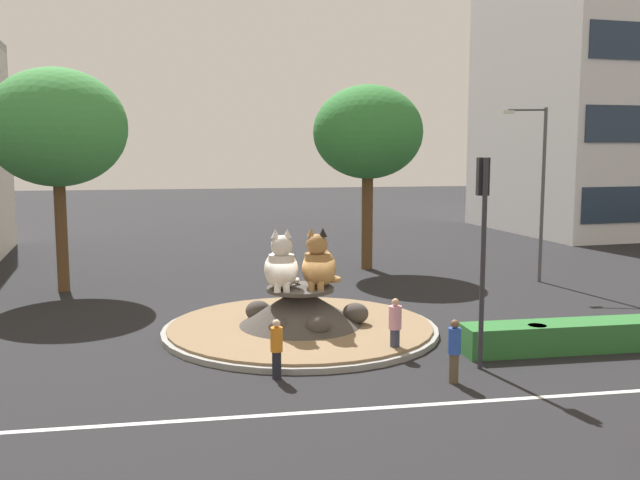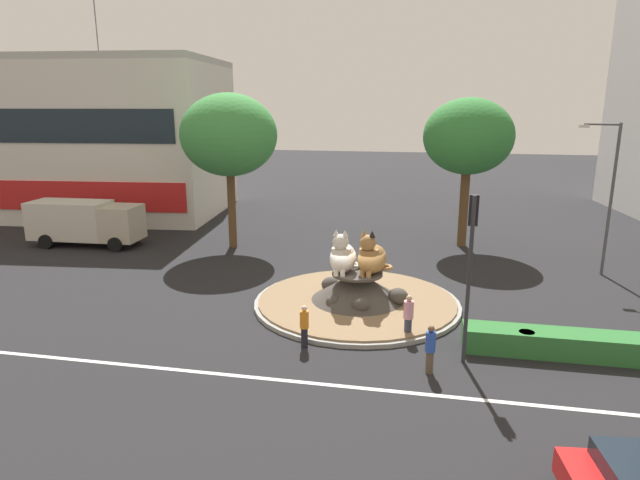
{
  "view_description": "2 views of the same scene",
  "coord_description": "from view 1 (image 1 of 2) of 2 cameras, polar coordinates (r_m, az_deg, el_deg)",
  "views": [
    {
      "loc": [
        -3.57,
        -23.68,
        6.34
      ],
      "look_at": [
        0.88,
        1.12,
        2.98
      ],
      "focal_mm": 40.75,
      "sensor_mm": 36.0,
      "label": 1
    },
    {
      "loc": [
        2.86,
        -23.1,
        8.91
      ],
      "look_at": [
        -2.02,
        1.59,
        2.54
      ],
      "focal_mm": 30.55,
      "sensor_mm": 36.0,
      "label": 2
    }
  ],
  "objects": [
    {
      "name": "streetlight_arm",
      "position": [
        34.53,
        16.8,
        4.28
      ],
      "size": [
        1.93,
        0.68,
        7.94
      ],
      "rotation": [
        0.0,
        0.0,
        2.85
      ],
      "color": "#4C4C51",
      "rests_on": "ground"
    },
    {
      "name": "pedestrian_blue_shirt",
      "position": [
        19.79,
        10.5,
        -8.44
      ],
      "size": [
        0.34,
        0.34,
        1.73
      ],
      "rotation": [
        0.0,
        0.0,
        3.38
      ],
      "color": "brown",
      "rests_on": "ground"
    },
    {
      "name": "second_tree_near_tower",
      "position": [
        32.8,
        -19.98,
        8.26
      ],
      "size": [
        5.87,
        5.87,
        9.51
      ],
      "color": "brown",
      "rests_on": "ground"
    },
    {
      "name": "cat_statue_white",
      "position": [
        24.05,
        -3.05,
        -2.1
      ],
      "size": [
        1.46,
        2.1,
        2.05
      ],
      "rotation": [
        0.0,
        0.0,
        -1.66
      ],
      "color": "silver",
      "rests_on": "roundabout_island"
    },
    {
      "name": "cat_statue_tabby",
      "position": [
        24.28,
        -0.08,
        -1.99
      ],
      "size": [
        1.79,
        2.08,
        2.06
      ],
      "rotation": [
        0.0,
        0.0,
        -1.9
      ],
      "color": "#9E703D",
      "rests_on": "roundabout_island"
    },
    {
      "name": "pedestrian_pink_shirt",
      "position": [
        22.06,
        5.91,
        -6.69
      ],
      "size": [
        0.39,
        0.39,
        1.74
      ],
      "rotation": [
        0.0,
        0.0,
        4.53
      ],
      "color": "#33384C",
      "rests_on": "ground"
    },
    {
      "name": "traffic_light_mast",
      "position": [
        20.68,
        12.67,
        1.18
      ],
      "size": [
        0.34,
        0.46,
        5.96
      ],
      "rotation": [
        0.0,
        0.0,
        1.49
      ],
      "color": "#2D2D33",
      "rests_on": "ground"
    },
    {
      "name": "office_tower",
      "position": [
        58.64,
        22.59,
        15.61
      ],
      "size": [
        18.03,
        15.9,
        30.19
      ],
      "rotation": [
        0.0,
        0.0,
        0.11
      ],
      "color": "silver",
      "rests_on": "ground"
    },
    {
      "name": "pedestrian_orange_shirt",
      "position": [
        19.85,
        -3.43,
        -8.42
      ],
      "size": [
        0.33,
        0.33,
        1.64
      ],
      "rotation": [
        0.0,
        0.0,
        1.78
      ],
      "color": "black",
      "rests_on": "ground"
    },
    {
      "name": "roundabout_island",
      "position": [
        24.65,
        -1.54,
        -6.05
      ],
      "size": [
        9.29,
        9.29,
        1.55
      ],
      "color": "gray",
      "rests_on": "ground"
    },
    {
      "name": "litter_bin",
      "position": [
        23.09,
        16.66,
        -7.52
      ],
      "size": [
        0.56,
        0.56,
        0.9
      ],
      "color": "#2D4233",
      "rests_on": "ground"
    },
    {
      "name": "ground_plane",
      "position": [
        24.78,
        -1.56,
        -7.24
      ],
      "size": [
        160.0,
        160.0,
        0.0
      ],
      "primitive_type": "plane",
      "color": "black"
    },
    {
      "name": "clipped_hedge_strip",
      "position": [
        23.72,
        18.58,
        -7.2
      ],
      "size": [
        6.41,
        1.2,
        0.9
      ],
      "primitive_type": "cube",
      "color": "#2D7033",
      "rests_on": "ground"
    },
    {
      "name": "broadleaf_tree_behind_island",
      "position": [
        36.57,
        3.78,
        8.39
      ],
      "size": [
        5.48,
        5.48,
        9.24
      ],
      "color": "brown",
      "rests_on": "ground"
    },
    {
      "name": "lane_centreline",
      "position": [
        17.86,
        2.09,
        -13.2
      ],
      "size": [
        112.0,
        0.2,
        0.01
      ],
      "primitive_type": "cube",
      "color": "silver",
      "rests_on": "ground"
    }
  ]
}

